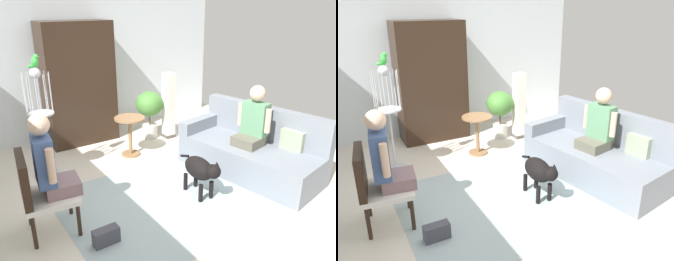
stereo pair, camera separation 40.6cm
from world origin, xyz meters
The scene contains 15 objects.
ground_plane centered at (0.00, 0.00, 0.00)m, with size 6.43×6.43×0.00m, color beige.
back_wall centered at (0.00, 2.74, 1.27)m, with size 5.83×0.12×2.54m, color silver.
area_rug centered at (-0.11, -0.22, 0.00)m, with size 2.50×2.07×0.01m, color #9EB2B7.
couch centered at (1.40, -0.24, 0.32)m, with size 1.23×2.14×0.94m.
armchair centered at (-1.57, 0.01, 0.55)m, with size 0.62×0.62×0.94m.
person_on_couch centered at (1.36, -0.27, 0.81)m, with size 0.46×0.52×0.85m.
person_on_armchair centered at (-1.43, -0.01, 0.83)m, with size 0.46×0.51×0.90m.
round_end_table centered at (0.21, 1.27, 0.42)m, with size 0.49×0.49×0.65m.
dog centered at (0.34, -0.36, 0.37)m, with size 0.31×0.81×0.58m.
bird_cage_stand centered at (-1.13, 1.31, 0.75)m, with size 0.36×0.36×1.58m.
parrot centered at (-1.12, 1.31, 1.66)m, with size 0.17×0.10×0.17m.
potted_plant centered at (0.88, 1.75, 0.58)m, with size 0.50×0.50×0.88m.
column_lamp centered at (1.18, 1.57, 0.60)m, with size 0.20×0.20×1.21m.
armoire_cabinet centered at (-0.20, 2.33, 1.05)m, with size 1.19×0.56×2.10m, color black.
handbag centered at (-1.09, -0.55, 0.09)m, with size 0.28×0.12×0.18m, color #3F3F4C.
Camera 1 is at (-2.22, -3.32, 2.38)m, focal length 36.38 mm.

